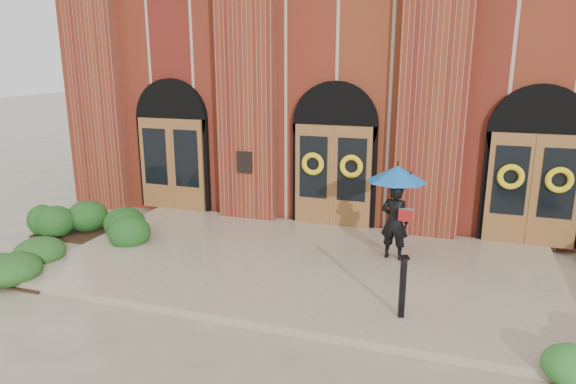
% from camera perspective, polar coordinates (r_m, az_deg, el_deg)
% --- Properties ---
extents(ground, '(90.00, 90.00, 0.00)m').
position_cam_1_polar(ground, '(10.62, 1.36, -8.74)').
color(ground, gray).
rests_on(ground, ground).
extents(landing, '(10.00, 5.30, 0.15)m').
position_cam_1_polar(landing, '(10.72, 1.60, -8.07)').
color(landing, tan).
rests_on(landing, ground).
extents(church_building, '(16.20, 12.53, 7.00)m').
position_cam_1_polar(church_building, '(18.34, 9.67, 12.24)').
color(church_building, maroon).
rests_on(church_building, ground).
extents(man_with_umbrella, '(1.41, 1.41, 1.97)m').
position_cam_1_polar(man_with_umbrella, '(10.66, 11.94, -0.27)').
color(man_with_umbrella, black).
rests_on(man_with_umbrella, landing).
extents(metal_post, '(0.18, 0.18, 1.05)m').
position_cam_1_polar(metal_post, '(8.53, 12.62, -10.09)').
color(metal_post, black).
rests_on(metal_post, landing).
extents(hedge_wall_left, '(2.79, 1.12, 0.72)m').
position_cam_1_polar(hedge_wall_left, '(13.32, -20.34, -3.12)').
color(hedge_wall_left, '#1A4517').
rests_on(hedge_wall_left, ground).
extents(hedge_front_left, '(1.50, 1.29, 0.53)m').
position_cam_1_polar(hedge_front_left, '(11.62, -26.59, -6.86)').
color(hedge_front_left, '#1F4A19').
rests_on(hedge_front_left, ground).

